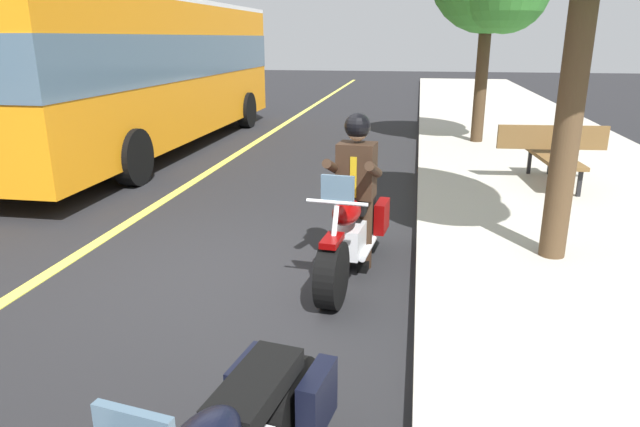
# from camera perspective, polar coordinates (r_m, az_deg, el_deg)

# --- Properties ---
(ground_plane) EXTENTS (80.00, 80.00, 0.00)m
(ground_plane) POSITION_cam_1_polar(r_m,az_deg,el_deg) (6.27, -9.12, -6.35)
(ground_plane) COLOR black
(lane_center_stripe) EXTENTS (60.00, 0.16, 0.01)m
(lane_center_stripe) POSITION_cam_1_polar(r_m,az_deg,el_deg) (7.14, -24.56, -4.72)
(lane_center_stripe) COLOR #E5DB4C
(lane_center_stripe) RESTS_ON ground_plane
(motorcycle_main) EXTENTS (2.22, 0.74, 1.26)m
(motorcycle_main) POSITION_cam_1_polar(r_m,az_deg,el_deg) (6.14, 3.22, -2.13)
(motorcycle_main) COLOR black
(motorcycle_main) RESTS_ON ground_plane
(rider_main) EXTENTS (0.66, 0.59, 1.74)m
(rider_main) POSITION_cam_1_polar(r_m,az_deg,el_deg) (6.15, 3.67, 3.58)
(rider_main) COLOR black
(rider_main) RESTS_ON ground_plane
(bus_near) EXTENTS (11.05, 2.70, 3.30)m
(bus_near) POSITION_cam_1_polar(r_m,az_deg,el_deg) (13.64, -17.15, 14.00)
(bus_near) COLOR orange
(bus_near) RESTS_ON ground_plane
(bench_sidewalk) EXTENTS (1.84, 1.80, 0.95)m
(bench_sidewalk) POSITION_cam_1_polar(r_m,az_deg,el_deg) (10.20, 22.51, 5.95)
(bench_sidewalk) COLOR brown
(bench_sidewalk) RESTS_ON sidewalk_curb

